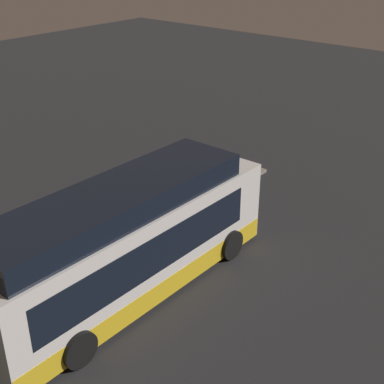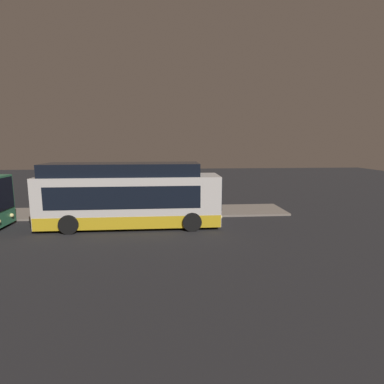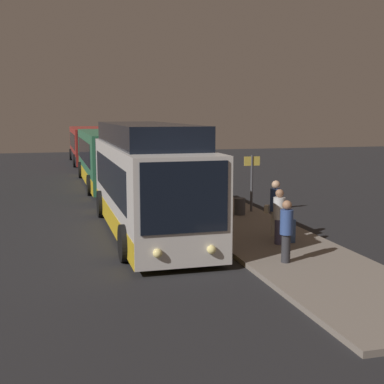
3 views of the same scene
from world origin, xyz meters
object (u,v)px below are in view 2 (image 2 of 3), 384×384
(bus_lead, at_px, (129,198))
(sign_post, at_px, (109,189))
(passenger_boarding, at_px, (183,198))
(suitcase, at_px, (180,204))
(passenger_waiting, at_px, (211,199))
(trash_bin, at_px, (116,205))
(passenger_with_bags, at_px, (169,196))

(bus_lead, bearing_deg, sign_post, 113.50)
(passenger_boarding, xyz_separation_m, sign_post, (-5.33, 1.18, 0.50))
(passenger_boarding, xyz_separation_m, suitcase, (-0.17, 0.45, -0.55))
(bus_lead, height_order, sign_post, bus_lead)
(passenger_waiting, height_order, trash_bin, passenger_waiting)
(passenger_with_bags, bearing_deg, trash_bin, 29.79)
(passenger_with_bags, distance_m, trash_bin, 3.82)
(bus_lead, height_order, passenger_boarding, bus_lead)
(sign_post, relative_size, trash_bin, 3.51)
(passenger_with_bags, distance_m, sign_post, 4.42)
(passenger_with_bags, bearing_deg, passenger_waiting, -165.55)
(bus_lead, bearing_deg, passenger_waiting, 28.08)
(sign_post, bearing_deg, passenger_boarding, -12.50)
(bus_lead, distance_m, suitcase, 5.15)
(passenger_waiting, height_order, sign_post, sign_post)
(passenger_waiting, xyz_separation_m, sign_post, (-7.24, 1.85, 0.49))
(passenger_boarding, height_order, sign_post, sign_post)
(passenger_waiting, relative_size, passenger_with_bags, 0.92)
(suitcase, bearing_deg, bus_lead, -128.75)
(suitcase, xyz_separation_m, trash_bin, (-4.60, 0.03, -0.04))
(passenger_waiting, bearing_deg, sign_post, 53.50)
(passenger_waiting, xyz_separation_m, passenger_with_bags, (-2.93, 0.96, 0.08))
(passenger_boarding, bearing_deg, passenger_with_bags, -145.85)
(passenger_boarding, relative_size, sign_post, 0.74)
(suitcase, relative_size, trash_bin, 1.49)
(passenger_waiting, xyz_separation_m, trash_bin, (-6.69, 1.15, -0.60))
(bus_lead, relative_size, passenger_with_bags, 5.73)
(suitcase, bearing_deg, trash_bin, 179.62)
(passenger_boarding, distance_m, trash_bin, 4.83)
(bus_lead, distance_m, trash_bin, 4.38)
(passenger_waiting, height_order, passenger_with_bags, passenger_with_bags)
(passenger_boarding, bearing_deg, passenger_waiting, 31.01)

